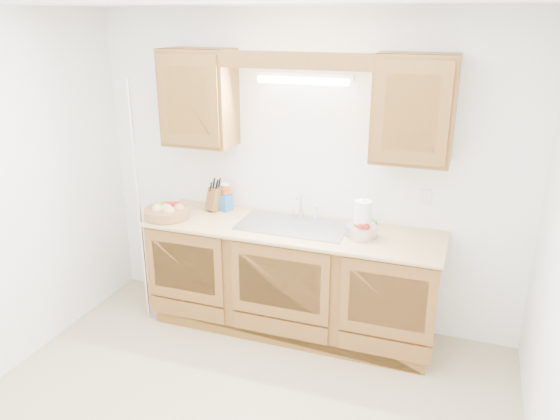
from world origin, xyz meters
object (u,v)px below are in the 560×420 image
at_px(fruit_basket, 167,211).
at_px(paper_towel, 363,219).
at_px(apple_bowl, 361,230).

bearing_deg(fruit_basket, paper_towel, 5.30).
bearing_deg(paper_towel, apple_bowl, -86.78).
xyz_separation_m(paper_towel, apple_bowl, (0.00, -0.03, -0.08)).
bearing_deg(apple_bowl, fruit_basket, -175.67).
height_order(fruit_basket, apple_bowl, same).
distance_m(fruit_basket, apple_bowl, 1.56).
relative_size(fruit_basket, paper_towel, 1.22).
height_order(fruit_basket, paper_towel, paper_towel).
xyz_separation_m(fruit_basket, apple_bowl, (1.56, 0.12, 0.00)).
relative_size(fruit_basket, apple_bowl, 1.36).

